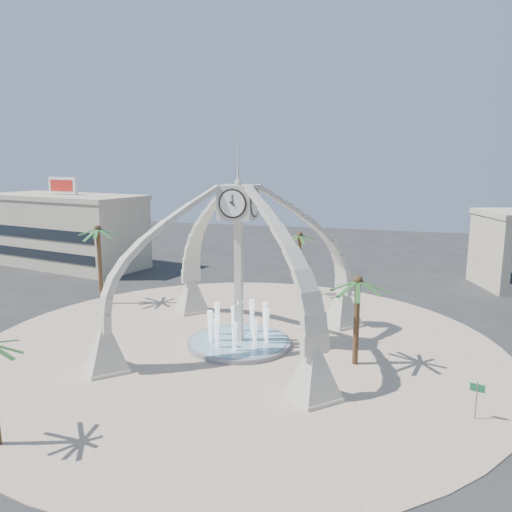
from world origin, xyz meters
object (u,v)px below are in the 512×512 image
(clock_tower, at_px, (239,263))
(street_sign, at_px, (477,393))
(fountain, at_px, (239,342))
(palm_east, at_px, (358,282))
(palm_north, at_px, (300,236))
(palm_west, at_px, (98,230))

(clock_tower, height_order, street_sign, clock_tower)
(fountain, height_order, palm_east, palm_east)
(palm_north, bearing_deg, street_sign, -57.27)
(fountain, relative_size, street_sign, 3.55)
(clock_tower, relative_size, palm_west, 2.14)
(fountain, distance_m, palm_east, 10.65)
(clock_tower, height_order, palm_north, clock_tower)
(palm_east, height_order, palm_west, palm_west)
(palm_west, xyz_separation_m, palm_north, (18.06, 8.96, -1.06))
(fountain, xyz_separation_m, palm_north, (1.40, 15.77, 6.08))
(palm_north, bearing_deg, clock_tower, -95.08)
(clock_tower, distance_m, palm_north, 15.83)
(clock_tower, distance_m, palm_east, 9.02)
(fountain, height_order, palm_north, palm_north)
(fountain, xyz_separation_m, palm_west, (-16.66, 6.81, 7.15))
(palm_east, xyz_separation_m, street_sign, (7.09, -5.81, -4.35))
(fountain, height_order, street_sign, fountain)
(clock_tower, relative_size, palm_north, 2.48)
(palm_north, bearing_deg, palm_east, -66.02)
(clock_tower, relative_size, fountain, 2.24)
(palm_north, bearing_deg, fountain, -95.08)
(clock_tower, distance_m, fountain, 6.20)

